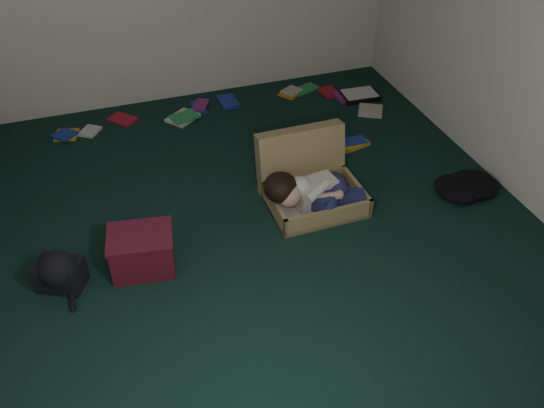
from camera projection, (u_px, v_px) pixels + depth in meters
floor at (265, 229)px, 4.27m from camera, size 4.50×4.50×0.00m
wall_front at (490, 362)px, 1.79m from camera, size 4.50×0.00×4.50m
wall_right at (539, 25)px, 3.96m from camera, size 0.00×4.50×4.50m
suitcase at (309, 182)px, 4.47m from camera, size 0.72×0.70×0.52m
person at (313, 192)px, 4.30m from camera, size 0.77×0.37×0.32m
maroon_bin at (142, 251)px, 3.86m from camera, size 0.47×0.40×0.30m
backpack at (60, 273)px, 3.75m from camera, size 0.46×0.43×0.22m
clothing_pile at (471, 190)px, 4.53m from camera, size 0.50×0.44×0.14m
paper_tray at (359, 95)px, 5.85m from camera, size 0.38×0.29×0.05m
book_scatter at (242, 111)px, 5.63m from camera, size 3.05×1.41×0.02m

